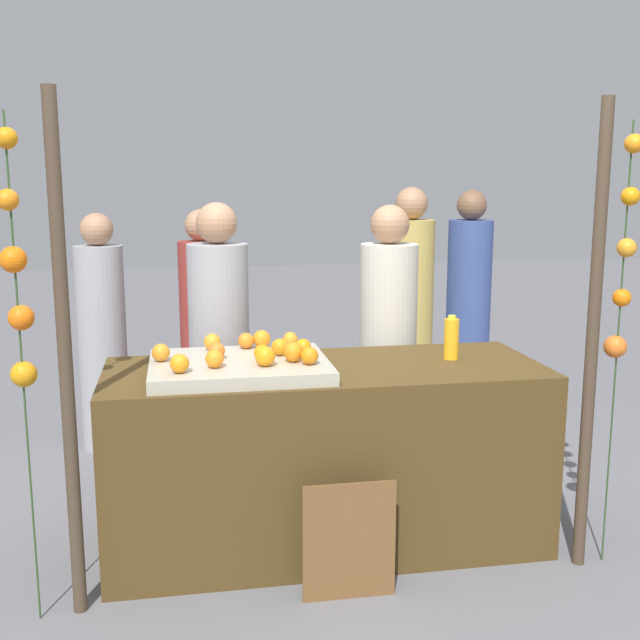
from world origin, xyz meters
The scene contains 29 objects.
ground_plane centered at (0.00, 0.00, 0.00)m, with size 24.00×24.00×0.00m, color slate.
stall_counter centered at (0.00, 0.00, 0.45)m, with size 2.09×0.79×0.89m, color #4C3819.
orange_tray centered at (-0.41, -0.05, 0.92)m, with size 0.82×0.63×0.06m, color #B2AD99.
orange_0 centered at (-0.51, 0.00, 0.99)m, with size 0.08×0.08×0.08m, color orange.
orange_1 centered at (-0.31, -0.09, 0.99)m, with size 0.08×0.08×0.08m, color orange.
orange_2 centered at (-0.69, -0.23, 0.99)m, with size 0.08×0.08×0.08m, color orange.
orange_3 centered at (-0.11, -0.18, 0.99)m, with size 0.08×0.08×0.08m, color orange.
orange_4 centered at (-0.28, 0.21, 0.99)m, with size 0.09×0.09×0.09m, color orange.
orange_5 centered at (-0.14, 0.20, 0.99)m, with size 0.07×0.07×0.07m, color orange.
orange_6 centered at (-0.53, -0.17, 0.99)m, with size 0.08×0.08×0.08m, color orange.
orange_7 centered at (-0.22, 0.02, 0.99)m, with size 0.08×0.08×0.08m, color orange.
orange_8 centered at (-0.11, 0.01, 0.99)m, with size 0.08×0.08×0.08m, color orange.
orange_9 centered at (-0.36, 0.20, 0.99)m, with size 0.08×0.08×0.08m, color orange.
orange_10 centered at (-0.53, 0.19, 0.99)m, with size 0.08×0.08×0.08m, color orange.
orange_11 centered at (-0.17, -0.12, 1.00)m, with size 0.09×0.09×0.09m, color orange.
orange_12 centered at (-0.77, 0.00, 0.99)m, with size 0.08×0.08×0.08m, color orange.
orange_13 centered at (-0.31, -0.18, 1.00)m, with size 0.09×0.09×0.09m, color orange.
juice_bottle centered at (0.65, 0.05, 0.99)m, with size 0.07×0.07×0.22m.
chalkboard_sign centered at (0.00, -0.54, 0.26)m, with size 0.40×0.03×0.53m.
vendor_left centered at (-0.47, 0.67, 0.77)m, with size 0.33×0.33×1.65m.
vendor_right centered at (0.50, 0.69, 0.76)m, with size 0.33×0.33×1.63m.
crowd_person_0 centered at (-0.53, 1.68, 0.73)m, with size 0.32×0.32×1.57m.
crowd_person_1 centered at (1.51, 2.07, 0.78)m, with size 0.34×0.34×1.68m.
crowd_person_2 centered at (0.96, 1.80, 0.80)m, with size 0.34×0.34×1.71m.
crowd_person_3 centered at (-1.19, 1.61, 0.73)m, with size 0.31×0.31×1.56m.
canopy_post_left centered at (-1.12, -0.44, 1.06)m, with size 0.06×0.06×2.12m, color #473828.
canopy_post_right centered at (1.12, -0.44, 1.06)m, with size 0.06×0.06×2.12m, color #473828.
garland_strand_left centered at (-1.28, -0.47, 1.39)m, with size 0.11×0.10×2.02m.
garland_strand_right centered at (1.25, -0.43, 1.40)m, with size 0.11×0.11×2.02m.
Camera 1 is at (-0.67, -3.52, 1.79)m, focal length 43.38 mm.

